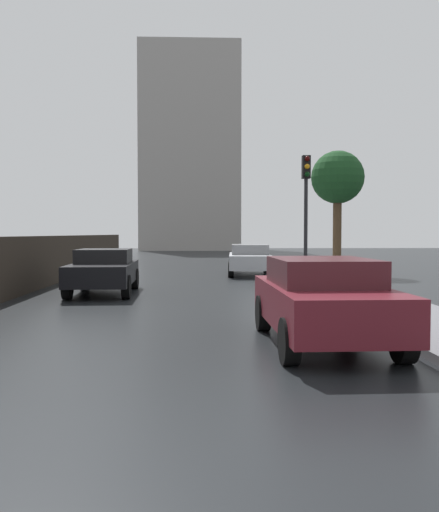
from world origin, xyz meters
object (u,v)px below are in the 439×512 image
car_maroon_near_kerb (323,299)px  street_tree_near (338,179)px  car_black_far_ahead (104,270)px  car_silver_mid_road (250,259)px  traffic_light (306,195)px

car_maroon_near_kerb → street_tree_near: (3.98, 14.63, 3.35)m
car_maroon_near_kerb → car_black_far_ahead: bearing=121.6°
car_black_far_ahead → street_tree_near: bearing=-142.4°
car_silver_mid_road → street_tree_near: bearing=5.9°
car_silver_mid_road → car_black_far_ahead: size_ratio=1.12×
car_silver_mid_road → traffic_light: bearing=-71.8°
car_maroon_near_kerb → traffic_light: (1.55, 9.21, 2.32)m
car_silver_mid_road → traffic_light: traffic_light is taller
car_maroon_near_kerb → car_black_far_ahead: 8.84m
car_black_far_ahead → traffic_light: size_ratio=0.97×
traffic_light → car_maroon_near_kerb: bearing=-99.5°
car_silver_mid_road → car_black_far_ahead: car_black_far_ahead is taller
car_maroon_near_kerb → traffic_light: 9.63m
car_silver_mid_road → traffic_light: (1.36, -5.27, 2.35)m
car_silver_mid_road → car_black_far_ahead: (-4.95, -7.05, -0.00)m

